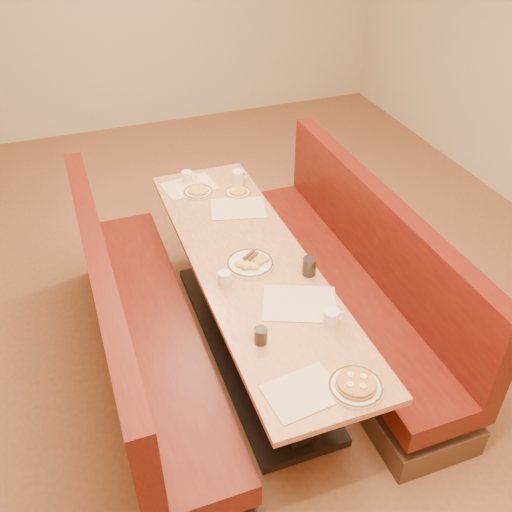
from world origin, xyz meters
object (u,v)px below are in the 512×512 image
object	(u,v)px
diner_table	(252,307)
booth_right	(352,284)
booth_left	(140,336)
coffee_mug_b	(225,278)
soda_tumbler_mid	(309,266)
coffee_mug_a	(332,317)
eggs_plate	(250,263)
coffee_mug_c	(239,177)
coffee_mug_d	(187,177)
pancake_plate	(356,385)
soda_tumbler_near	(261,336)

from	to	relation	value
diner_table	booth_right	world-z (taller)	booth_right
booth_left	coffee_mug_b	bearing A→B (deg)	-15.37
soda_tumbler_mid	coffee_mug_a	bearing A→B (deg)	-98.52
eggs_plate	coffee_mug_c	world-z (taller)	coffee_mug_c
diner_table	coffee_mug_d	world-z (taller)	coffee_mug_d
eggs_plate	pancake_plate	bearing A→B (deg)	-82.13
coffee_mug_d	soda_tumbler_near	bearing A→B (deg)	-74.37
pancake_plate	soda_tumbler_mid	bearing A→B (deg)	80.07
booth_left	coffee_mug_d	world-z (taller)	booth_left
booth_left	coffee_mug_d	xyz separation A→B (m)	(0.62, 1.10, 0.43)
booth_left	coffee_mug_a	bearing A→B (deg)	-34.97
soda_tumbler_mid	coffee_mug_d	bearing A→B (deg)	106.49
diner_table	coffee_mug_d	size ratio (longest dim) A/B	22.65
soda_tumbler_mid	coffee_mug_c	bearing A→B (deg)	91.69
coffee_mug_a	coffee_mug_d	world-z (taller)	coffee_mug_a
booth_right	coffee_mug_d	world-z (taller)	booth_right
coffee_mug_b	booth_right	bearing A→B (deg)	11.21
diner_table	pancake_plate	size ratio (longest dim) A/B	9.51
soda_tumbler_near	coffee_mug_b	bearing A→B (deg)	92.88
coffee_mug_d	coffee_mug_c	bearing A→B (deg)	-3.27
coffee_mug_b	coffee_mug_c	xyz separation A→B (m)	(0.46, 1.10, 0.01)
booth_right	coffee_mug_b	size ratio (longest dim) A/B	23.82
coffee_mug_c	soda_tumbler_near	size ratio (longest dim) A/B	1.35
booth_right	pancake_plate	size ratio (longest dim) A/B	9.51
coffee_mug_d	diner_table	bearing A→B (deg)	-66.05
pancake_plate	eggs_plate	bearing A→B (deg)	97.87
diner_table	coffee_mug_c	xyz separation A→B (m)	(0.24, 0.96, 0.42)
coffee_mug_b	booth_left	bearing A→B (deg)	167.28
coffee_mug_a	coffee_mug_b	size ratio (longest dim) A/B	1.15
booth_right	soda_tumbler_near	distance (m)	1.21
coffee_mug_c	coffee_mug_d	distance (m)	0.38
booth_right	eggs_plate	bearing A→B (deg)	-177.63
coffee_mug_c	booth_left	bearing A→B (deg)	-144.74
diner_table	coffee_mug_a	world-z (taller)	coffee_mug_a
diner_table	soda_tumbler_mid	bearing A→B (deg)	-39.39
booth_right	eggs_plate	xyz separation A→B (m)	(-0.75, -0.03, 0.41)
booth_left	booth_right	xyz separation A→B (m)	(1.46, 0.00, 0.00)
booth_left	coffee_mug_c	world-z (taller)	booth_left
coffee_mug_c	soda_tumbler_mid	world-z (taller)	soda_tumbler_mid
booth_left	pancake_plate	distance (m)	1.45
coffee_mug_b	coffee_mug_d	world-z (taller)	coffee_mug_d
eggs_plate	coffee_mug_a	world-z (taller)	coffee_mug_a
diner_table	soda_tumbler_mid	size ratio (longest dim) A/B	22.11
pancake_plate	soda_tumbler_near	world-z (taller)	soda_tumbler_near
booth_left	soda_tumbler_mid	bearing A→B (deg)	-12.80
diner_table	booth_right	distance (m)	0.73
coffee_mug_a	coffee_mug_c	bearing A→B (deg)	93.69
booth_right	diner_table	bearing A→B (deg)	180.00
coffee_mug_b	coffee_mug_c	world-z (taller)	coffee_mug_c
pancake_plate	coffee_mug_d	xyz separation A→B (m)	(-0.24, 2.20, 0.02)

